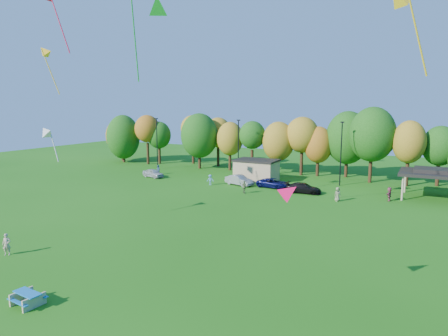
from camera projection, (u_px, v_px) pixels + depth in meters
The scene contains 20 objects.
ground at pixel (157, 307), 22.70m from camera, with size 160.00×160.00×0.00m, color #19600F.
tree_line at pixel (329, 140), 62.08m from camera, with size 93.57×10.55×11.15m.
lamp_posts at pixel (341, 151), 56.03m from camera, with size 64.50×0.25×9.09m.
utility_building at pixel (256, 170), 60.28m from camera, with size 6.30×4.30×3.25m.
pavilion at pixel (437, 173), 48.17m from camera, with size 8.20×6.20×3.77m.
picnic_table at pixel (28, 298), 22.85m from camera, with size 1.90×1.62×0.77m.
kite_flyer at pixel (7, 244), 30.40m from camera, with size 0.62×0.41×1.69m, color tan.
car_a at pixel (153, 173), 63.25m from camera, with size 1.58×3.93×1.34m, color silver.
car_b at pixel (239, 180), 57.09m from camera, with size 1.53×4.38×1.44m, color gray.
car_c at pixel (273, 183), 55.28m from camera, with size 2.12×4.60×1.28m, color #0C0F48.
car_d at pixel (304, 188), 51.92m from camera, with size 1.86×4.57×1.33m, color black.
far_person_0 at pixel (158, 170), 65.93m from camera, with size 0.76×0.59×1.57m, color #425C91.
far_person_1 at pixel (244, 187), 51.70m from camera, with size 0.98×0.41×1.67m, color #5A6E43.
far_person_2 at pixel (210, 180), 57.05m from camera, with size 0.99×0.57×1.53m, color #5386B7.
far_person_3 at pixel (389, 194), 47.60m from camera, with size 1.57×0.50×1.70m, color #8C3A52.
far_person_5 at pixel (338, 194), 47.46m from camera, with size 0.83×0.54×1.70m, color #82845A.
kite_0 at pixel (46, 132), 37.09m from camera, with size 2.28×1.32×3.54m.
kite_4 at pixel (289, 192), 21.12m from camera, with size 1.69×1.58×1.38m.
kite_6 at pixel (157, 5), 33.81m from camera, with size 3.13×4.40×7.66m.
kite_15 at pixel (44, 52), 42.68m from camera, with size 3.25×1.68×5.42m.
Camera 1 is at (13.22, -16.99, 11.36)m, focal length 32.00 mm.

